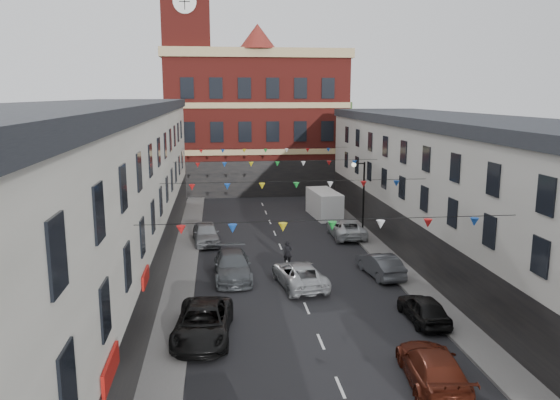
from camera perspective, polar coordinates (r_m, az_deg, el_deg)
name	(u,v)px	position (r m, az deg, el deg)	size (l,w,h in m)	color
ground	(307,308)	(29.50, 2.80, -11.24)	(160.00, 160.00, 0.00)	black
pavement_left	(177,299)	(31.07, -10.69, -10.11)	(1.80, 64.00, 0.15)	#605E5B
pavement_right	(418,289)	(33.02, 14.26, -8.97)	(1.80, 64.00, 0.15)	#605E5B
terrace_left	(74,211)	(29.43, -20.72, -1.11)	(8.40, 56.00, 10.70)	beige
terrace_right	(514,210)	(32.96, 23.23, -0.94)	(8.40, 56.00, 9.70)	#BAB7AE
civic_building	(255,120)	(65.11, -2.64, 8.31)	(20.60, 13.30, 18.50)	maroon
clock_tower	(188,59)	(62.11, -9.64, 14.32)	(5.60, 5.60, 30.00)	maroon
distant_hill	(220,133)	(89.14, -6.30, 6.96)	(40.00, 14.00, 10.00)	#2C4E24
street_lamp	(361,189)	(43.02, 8.43, 1.16)	(1.10, 0.36, 6.00)	black
car_left_c	(203,323)	(26.10, -8.04, -12.58)	(2.54, 5.51, 1.53)	black
car_left_d	(233,266)	(33.90, -4.97, -6.86)	(2.22, 5.46, 1.58)	#474C50
car_left_e	(206,233)	(41.80, -7.74, -3.46)	(1.90, 4.71, 1.61)	gray
car_right_c	(433,368)	(22.89, 15.70, -16.50)	(2.08, 5.12, 1.49)	#581E11
car_right_d	(424,309)	(28.54, 14.77, -10.91)	(1.61, 4.01, 1.37)	black
car_right_e	(380,265)	(34.76, 10.43, -6.66)	(1.54, 4.40, 1.45)	#4A4D51
car_right_f	(346,228)	(43.62, 6.90, -2.93)	(2.41, 5.23, 1.45)	silver
moving_car	(299,274)	(32.46, 2.03, -7.76)	(2.40, 5.21, 1.45)	#A2A5A8
white_van	(324,204)	(50.55, 4.62, -0.40)	(2.10, 5.47, 2.42)	white
pedestrian	(288,253)	(36.34, 0.80, -5.58)	(0.58, 0.38, 1.59)	black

